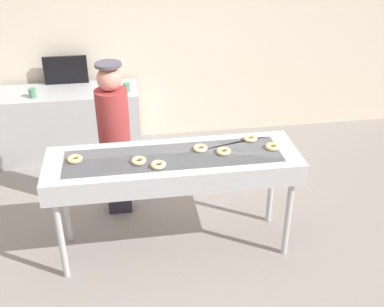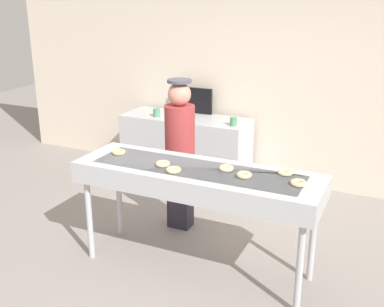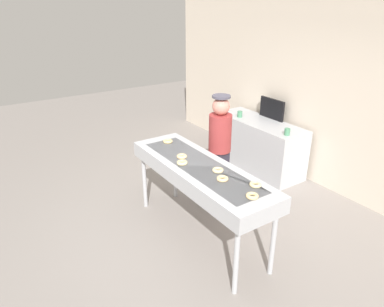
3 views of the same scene
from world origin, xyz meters
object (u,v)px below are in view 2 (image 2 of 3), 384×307
object	(u,v)px
plain_donut_4	(285,172)
worker_baker	(180,147)
fryer_conveyor	(197,179)
prep_counter	(186,148)
plain_donut_2	(298,183)
plain_donut_0	(174,170)
plain_donut_1	(163,164)
menu_display	(194,100)
plain_donut_5	(226,168)
plain_donut_3	(119,152)
paper_cup_1	(156,113)
plain_donut_6	(244,175)
paper_cup_0	(233,121)

from	to	relation	value
plain_donut_4	worker_baker	size ratio (longest dim) A/B	0.08
fryer_conveyor	prep_counter	distance (m)	2.31
prep_counter	plain_donut_2	bearing A→B (deg)	-45.62
plain_donut_2	worker_baker	distance (m)	1.55
plain_donut_0	plain_donut_1	world-z (taller)	same
plain_donut_2	menu_display	bearing A→B (deg)	130.86
fryer_conveyor	plain_donut_5	world-z (taller)	plain_donut_5
plain_donut_0	plain_donut_3	distance (m)	0.72
paper_cup_1	worker_baker	bearing A→B (deg)	-51.58
plain_donut_4	worker_baker	distance (m)	1.33
plain_donut_1	worker_baker	xyz separation A→B (m)	(-0.20, 0.75, -0.10)
plain_donut_1	menu_display	world-z (taller)	menu_display
plain_donut_0	plain_donut_3	size ratio (longest dim) A/B	1.00
plain_donut_3	prep_counter	size ratio (longest dim) A/B	0.07
plain_donut_3	prep_counter	distance (m)	2.05
plain_donut_1	plain_donut_4	xyz separation A→B (m)	(1.03, 0.25, 0.00)
plain_donut_2	menu_display	size ratio (longest dim) A/B	0.24
plain_donut_6	fryer_conveyor	bearing A→B (deg)	178.54
plain_donut_5	paper_cup_1	world-z (taller)	plain_donut_5
prep_counter	plain_donut_4	bearing A→B (deg)	-45.16
plain_donut_3	plain_donut_4	xyz separation A→B (m)	(1.56, 0.14, 0.00)
plain_donut_4	fryer_conveyor	bearing A→B (deg)	-165.32
fryer_conveyor	plain_donut_1	bearing A→B (deg)	-168.44
plain_donut_6	prep_counter	xyz separation A→B (m)	(-1.51, 2.01, -0.57)
paper_cup_0	paper_cup_1	bearing A→B (deg)	-179.62
plain_donut_4	plain_donut_0	bearing A→B (deg)	-158.44
fryer_conveyor	menu_display	distance (m)	2.51
plain_donut_4	paper_cup_0	distance (m)	1.99
plain_donut_0	plain_donut_5	bearing A→B (deg)	30.20
fryer_conveyor	plain_donut_2	size ratio (longest dim) A/B	17.27
plain_donut_3	plain_donut_5	size ratio (longest dim) A/B	1.00
worker_baker	plain_donut_3	bearing A→B (deg)	52.04
plain_donut_6	worker_baker	distance (m)	1.18
plain_donut_2	worker_baker	world-z (taller)	worker_baker
worker_baker	paper_cup_1	world-z (taller)	worker_baker
worker_baker	menu_display	distance (m)	1.68
plain_donut_6	plain_donut_5	bearing A→B (deg)	156.01
fryer_conveyor	plain_donut_5	xyz separation A→B (m)	(0.25, 0.07, 0.12)
plain_donut_0	plain_donut_6	distance (m)	0.60
plain_donut_1	prep_counter	distance (m)	2.27
plain_donut_2	fryer_conveyor	bearing A→B (deg)	-179.64
worker_baker	paper_cup_1	xyz separation A→B (m)	(-0.93, 1.17, 0.01)
paper_cup_0	plain_donut_1	bearing A→B (deg)	-88.63
plain_donut_3	plain_donut_5	world-z (taller)	same
paper_cup_1	menu_display	xyz separation A→B (m)	(0.36, 0.40, 0.12)
fryer_conveyor	plain_donut_4	distance (m)	0.77
plain_donut_0	worker_baker	bearing A→B (deg)	113.09
fryer_conveyor	plain_donut_4	bearing A→B (deg)	14.68
plain_donut_5	paper_cup_1	distance (m)	2.45
plain_donut_3	menu_display	distance (m)	2.23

